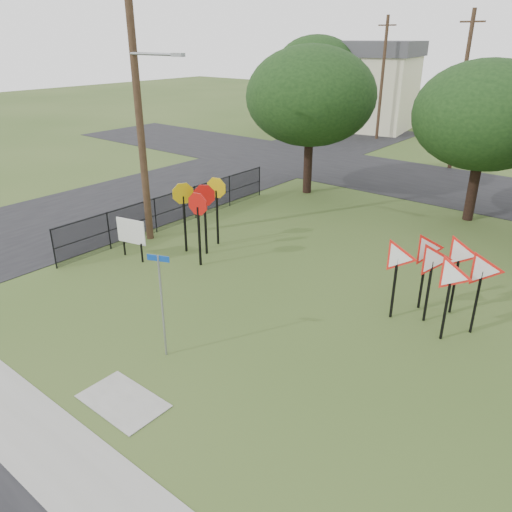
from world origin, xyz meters
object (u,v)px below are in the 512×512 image
at_px(street_name_sign, 162,299).
at_px(info_board, 131,233).
at_px(yield_sign_cluster, 441,264).
at_px(stop_sign_cluster, 201,203).

distance_m(street_name_sign, info_board, 6.51).
distance_m(street_name_sign, yield_sign_cluster, 7.59).
xyz_separation_m(stop_sign_cluster, info_board, (-1.64, -1.99, -0.97)).
bearing_deg(info_board, street_name_sign, -30.93).
bearing_deg(yield_sign_cluster, street_name_sign, -128.30).
height_order(street_name_sign, stop_sign_cluster, street_name_sign).
height_order(stop_sign_cluster, yield_sign_cluster, stop_sign_cluster).
xyz_separation_m(stop_sign_cluster, yield_sign_cluster, (8.62, 0.64, -0.17)).
distance_m(stop_sign_cluster, yield_sign_cluster, 8.65).
height_order(yield_sign_cluster, info_board, yield_sign_cluster).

